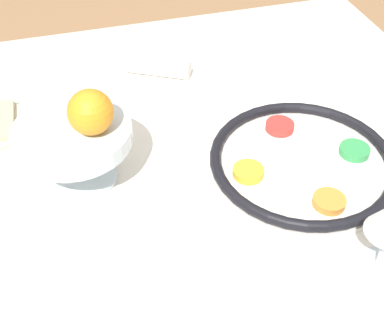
{
  "coord_description": "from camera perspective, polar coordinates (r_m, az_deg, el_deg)",
  "views": [
    {
      "loc": [
        0.15,
        0.74,
        1.43
      ],
      "look_at": [
        -0.04,
        0.07,
        0.81
      ],
      "focal_mm": 50.0,
      "sensor_mm": 36.0,
      "label": 1
    }
  ],
  "objects": [
    {
      "name": "dining_table",
      "position": [
        1.29,
        -2.5,
        -12.59
      ],
      "size": [
        1.28,
        1.01,
        0.77
      ],
      "color": "silver",
      "rests_on": "ground_plane"
    },
    {
      "name": "napkin_roll",
      "position": [
        1.2,
        -3.61,
        9.43
      ],
      "size": [
        0.14,
        0.1,
        0.04
      ],
      "color": "white",
      "rests_on": "dining_table"
    },
    {
      "name": "seder_plate",
      "position": [
        0.98,
        11.69,
        -0.61
      ],
      "size": [
        0.33,
        0.33,
        0.03
      ],
      "color": "silver",
      "rests_on": "dining_table"
    },
    {
      "name": "fruit_stand",
      "position": [
        0.91,
        -12.53,
        1.66
      ],
      "size": [
        0.2,
        0.2,
        0.11
      ],
      "color": "silver",
      "rests_on": "dining_table"
    },
    {
      "name": "fork_left",
      "position": [
        0.83,
        18.67,
        -13.91
      ],
      "size": [
        0.02,
        0.18,
        0.01
      ],
      "color": "silver",
      "rests_on": "dining_table"
    },
    {
      "name": "orange_fruit",
      "position": [
        0.86,
        -10.78,
        4.62
      ],
      "size": [
        0.07,
        0.07,
        0.07
      ],
      "color": "orange",
      "rests_on": "fruit_stand"
    },
    {
      "name": "fork_right",
      "position": [
        0.82,
        16.83,
        -14.54
      ],
      "size": [
        0.03,
        0.18,
        0.01
      ],
      "color": "silver",
      "rests_on": "dining_table"
    }
  ]
}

